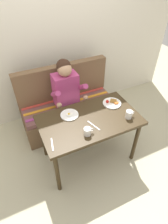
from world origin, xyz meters
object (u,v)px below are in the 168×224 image
at_px(coffee_mug, 88,131).
at_px(fork, 52,144).
at_px(table, 89,124).
at_px(person, 67,93).
at_px(couch, 68,108).
at_px(plate_breakfast, 112,103).
at_px(coffee_mug_second, 129,114).
at_px(knife, 94,125).
at_px(plate_eggs, 69,115).

distance_m(coffee_mug, fork, 0.40).
xyz_separation_m(coffee_mug, fork, (-0.39, 0.03, -0.04)).
xyz_separation_m(table, fork, (-0.52, -0.19, 0.08)).
distance_m(person, fork, 0.91).
height_order(couch, plate_breakfast, couch).
bearing_deg(plate_breakfast, coffee_mug_second, -83.30).
relative_size(couch, coffee_mug_second, 12.20).
bearing_deg(coffee_mug, fork, 176.09).
height_order(coffee_mug_second, knife, coffee_mug_second).
bearing_deg(plate_breakfast, couch, 122.43).
bearing_deg(table, fork, -160.15).
height_order(table, knife, knife).
height_order(table, fork, fork).
xyz_separation_m(couch, fork, (-0.52, -0.95, 0.40)).
bearing_deg(person, knife, -86.68).
distance_m(plate_eggs, knife, 0.34).
bearing_deg(table, coffee_mug, -120.93).
xyz_separation_m(couch, coffee_mug, (-0.13, -0.98, 0.45)).
height_order(couch, person, person).
xyz_separation_m(person, knife, (0.04, -0.71, -0.01)).
bearing_deg(plate_breakfast, coffee_mug, -146.35).
height_order(person, fork, person).
bearing_deg(fork, couch, 73.22).
bearing_deg(person, couch, 74.55).
bearing_deg(plate_eggs, table, -39.76).
bearing_deg(coffee_mug_second, table, 157.64).
bearing_deg(person, plate_breakfast, -45.38).
relative_size(table, coffee_mug_second, 10.17).
bearing_deg(fork, person, 70.59).
bearing_deg(couch, plate_breakfast, -57.57).
bearing_deg(coffee_mug_second, couch, 114.81).
relative_size(couch, knife, 7.20).
height_order(fork, knife, same).
relative_size(person, coffee_mug_second, 10.27).
distance_m(table, couch, 0.83).
relative_size(table, fork, 7.06).
bearing_deg(coffee_mug_second, knife, 172.89).
bearing_deg(knife, coffee_mug, -160.39).
xyz_separation_m(coffee_mug_second, fork, (-0.96, -0.01, -0.05)).
relative_size(plate_eggs, knife, 1.11).
distance_m(table, plate_breakfast, 0.43).
bearing_deg(coffee_mug, knife, 36.82).
distance_m(person, plate_breakfast, 0.64).
distance_m(coffee_mug, coffee_mug_second, 0.57).
bearing_deg(coffee_mug, plate_breakfast, 33.65).
relative_size(plate_eggs, fork, 1.30).
relative_size(coffee_mug, knife, 0.59).
height_order(couch, coffee_mug, couch).
bearing_deg(fork, coffee_mug, 8.08).
xyz_separation_m(person, fork, (-0.48, -0.78, -0.01)).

